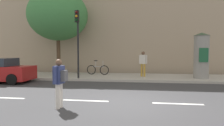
# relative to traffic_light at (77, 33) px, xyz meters

# --- Properties ---
(ground_plane) EXTENTS (80.00, 80.00, 0.00)m
(ground_plane) POSITION_rel_traffic_light_xyz_m (3.67, -5.24, -3.10)
(ground_plane) COLOR #38383A
(sidewalk_curb) EXTENTS (36.00, 4.00, 0.15)m
(sidewalk_curb) POSITION_rel_traffic_light_xyz_m (3.67, 1.76, -3.02)
(sidewalk_curb) COLOR #B2ADA3
(sidewalk_curb) RESTS_ON ground_plane
(lane_markings) EXTENTS (25.80, 0.16, 0.01)m
(lane_markings) POSITION_rel_traffic_light_xyz_m (3.67, -5.24, -3.09)
(lane_markings) COLOR silver
(lane_markings) RESTS_ON ground_plane
(building_backdrop) EXTENTS (36.00, 5.00, 11.78)m
(building_backdrop) POSITION_rel_traffic_light_xyz_m (3.67, 6.76, 2.79)
(building_backdrop) COLOR tan
(building_backdrop) RESTS_ON ground_plane
(traffic_light) EXTENTS (0.24, 0.45, 4.39)m
(traffic_light) POSITION_rel_traffic_light_xyz_m (0.00, 0.00, 0.00)
(traffic_light) COLOR black
(traffic_light) RESTS_ON sidewalk_curb
(poster_column) EXTENTS (1.04, 1.04, 2.99)m
(poster_column) POSITION_rel_traffic_light_xyz_m (7.99, 1.14, -1.43)
(poster_column) COLOR gray
(poster_column) RESTS_ON sidewalk_curb
(street_tree) EXTENTS (4.64, 4.64, 6.57)m
(street_tree) POSITION_rel_traffic_light_xyz_m (-2.35, 2.48, 1.64)
(street_tree) COLOR #4C3826
(street_tree) RESTS_ON sidewalk_curb
(pedestrian_with_backpack) EXTENTS (0.40, 0.61, 1.64)m
(pedestrian_with_backpack) POSITION_rel_traffic_light_xyz_m (1.39, -6.36, -2.12)
(pedestrian_with_backpack) COLOR silver
(pedestrian_with_backpack) RESTS_ON ground_plane
(pedestrian_in_red_top) EXTENTS (0.56, 0.48, 1.77)m
(pedestrian_in_red_top) POSITION_rel_traffic_light_xyz_m (4.25, 1.63, -1.89)
(pedestrian_in_red_top) COLOR #B78C33
(pedestrian_in_red_top) RESTS_ON sidewalk_curb
(bicycle_leaning) EXTENTS (1.76, 0.29, 1.09)m
(bicycle_leaning) POSITION_rel_traffic_light_xyz_m (0.83, 2.34, -2.56)
(bicycle_leaning) COLOR black
(bicycle_leaning) RESTS_ON sidewalk_curb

